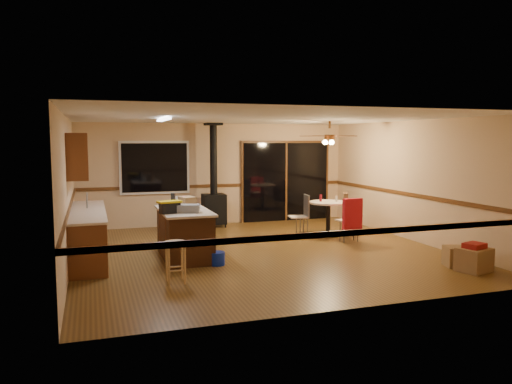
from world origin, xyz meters
name	(u,v)px	position (x,y,z in m)	size (l,w,h in m)	color
floor	(261,252)	(0.00, 0.00, 0.00)	(7.00, 7.00, 0.00)	brown
ceiling	(261,118)	(0.00, 0.00, 2.60)	(7.00, 7.00, 0.00)	silver
wall_back	(217,174)	(0.00, 3.50, 1.30)	(7.00, 7.00, 0.00)	tan
wall_front	(350,210)	(0.00, -3.50, 1.30)	(7.00, 7.00, 0.00)	tan
wall_left	(68,192)	(-3.50, 0.00, 1.30)	(7.00, 7.00, 0.00)	tan
wall_right	(415,181)	(3.50, 0.00, 1.30)	(7.00, 7.00, 0.00)	tan
chair_rail	(261,201)	(0.00, 0.00, 1.00)	(7.00, 7.00, 0.08)	#523014
window	(155,168)	(-1.60, 3.45, 1.50)	(1.72, 0.10, 1.32)	black
sliding_door	(286,182)	(1.90, 3.45, 1.05)	(2.52, 0.10, 2.10)	black
lower_cabinets	(88,235)	(-3.20, 0.50, 0.43)	(0.60, 3.00, 0.86)	brown
countertop	(87,211)	(-3.20, 0.50, 0.88)	(0.64, 3.04, 0.04)	beige
upper_cabinets	(78,155)	(-3.33, 0.70, 1.90)	(0.35, 2.00, 0.80)	brown
kitchen_island	(184,234)	(-1.50, 0.00, 0.45)	(0.88, 1.68, 0.90)	#341A0D
wood_stove	(214,198)	(-0.20, 3.05, 0.73)	(0.55, 0.50, 2.52)	black
ceiling_fan	(329,139)	(2.02, 1.12, 2.21)	(0.24, 0.24, 0.55)	brown
fluorescent_strip	(164,119)	(-1.80, 0.30, 2.56)	(0.10, 1.20, 0.04)	white
toolbox_grey	(187,208)	(-1.51, -0.35, 0.97)	(0.45, 0.25, 0.14)	slate
toolbox_black	(170,208)	(-1.82, -0.36, 0.99)	(0.34, 0.18, 0.19)	black
toolbox_yellow_lid	(170,202)	(-1.82, -0.36, 1.10)	(0.41, 0.21, 0.03)	gold
box_on_island	(187,202)	(-1.40, 0.17, 1.01)	(0.24, 0.33, 0.22)	olive
bottle_dark	(173,201)	(-1.67, 0.21, 1.05)	(0.08, 0.08, 0.29)	black
bottle_pink	(184,202)	(-1.46, 0.22, 1.01)	(0.07, 0.07, 0.22)	#D84C8C
bottle_white	(177,202)	(-1.55, 0.45, 1.00)	(0.06, 0.06, 0.19)	white
bar_stool	(176,262)	(-1.93, -1.60, 0.32)	(0.35, 0.35, 0.64)	tan
blue_bucket	(217,258)	(-1.06, -0.72, 0.11)	(0.28, 0.28, 0.23)	#0C25B5
dining_table	(328,212)	(2.02, 1.12, 0.53)	(0.88, 0.88, 0.78)	black
glass_red	(321,198)	(1.87, 1.22, 0.86)	(0.06, 0.06, 0.16)	#590C14
glass_cream	(337,199)	(2.20, 1.07, 0.84)	(0.06, 0.06, 0.13)	beige
chair_left	(303,211)	(1.42, 1.20, 0.59)	(0.46, 0.45, 0.51)	#BFAC8E
chair_near	(352,215)	(2.12, 0.23, 0.60)	(0.44, 0.48, 0.70)	#BFAC8E
chair_right	(346,208)	(2.55, 1.25, 0.60)	(0.60, 0.58, 0.70)	#BFAC8E
box_under_window	(174,223)	(-1.23, 2.87, 0.18)	(0.45, 0.36, 0.36)	olive
box_corner_a	(474,260)	(2.91, -2.48, 0.20)	(0.51, 0.43, 0.39)	olive
box_corner_b	(458,257)	(2.87, -2.14, 0.17)	(0.43, 0.37, 0.35)	olive
box_small_red	(474,246)	(2.91, -2.48, 0.43)	(0.33, 0.27, 0.09)	maroon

